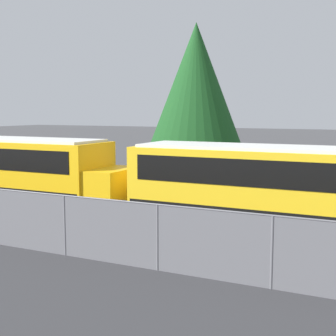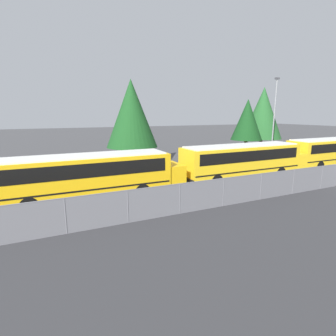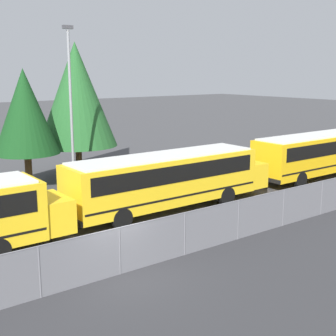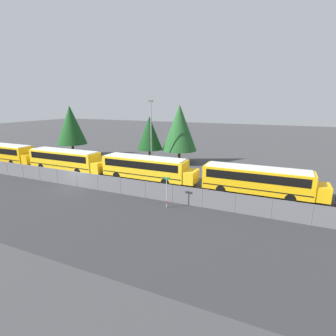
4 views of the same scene
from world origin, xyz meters
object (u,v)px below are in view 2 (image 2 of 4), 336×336
object	(u,v)px
tree_1	(263,113)
tree_3	(247,120)
school_bus_3	(244,159)
tree_2	(131,114)
school_bus_2	(91,173)
school_bus_4	(333,150)
light_pole	(274,116)

from	to	relation	value
tree_1	tree_3	xyz separation A→B (m)	(-4.34, -1.80, -0.84)
school_bus_3	tree_2	xyz separation A→B (m)	(-7.22, 8.86, 3.79)
school_bus_2	tree_3	distance (m)	23.51
school_bus_2	tree_2	bearing A→B (deg)	57.99
school_bus_3	school_bus_4	size ratio (longest dim) A/B	1.00
light_pole	tree_1	distance (m)	5.26
school_bus_2	school_bus_4	xyz separation A→B (m)	(25.51, 0.68, 0.00)
school_bus_3	tree_2	distance (m)	12.04
school_bus_4	light_pole	distance (m)	7.49
school_bus_3	tree_3	xyz separation A→B (m)	(8.40, 9.42, 3.02)
school_bus_2	tree_1	bearing A→B (deg)	23.97
tree_1	school_bus_2	bearing A→B (deg)	-156.03
tree_1	school_bus_4	bearing A→B (deg)	-90.46
tree_2	school_bus_2	bearing A→B (deg)	-122.01
light_pole	tree_2	world-z (taller)	light_pole
school_bus_4	tree_3	distance (m)	10.32
light_pole	tree_2	bearing A→B (deg)	172.79
school_bus_2	light_pole	distance (m)	24.24
school_bus_2	school_bus_3	bearing A→B (deg)	0.72
school_bus_2	light_pole	size ratio (longest dim) A/B	1.25
school_bus_2	light_pole	bearing A→B (deg)	16.53
tree_2	school_bus_4	bearing A→B (deg)	-22.76
tree_3	school_bus_4	bearing A→B (deg)	-64.43
school_bus_4	light_pole	bearing A→B (deg)	112.27
tree_1	tree_3	distance (m)	4.77
school_bus_3	tree_3	distance (m)	12.98
school_bus_4	tree_2	xyz separation A→B (m)	(-19.87, 8.34, 3.79)
school_bus_3	light_pole	bearing A→B (deg)	33.33
light_pole	tree_1	xyz separation A→B (m)	(2.60, 4.55, 0.38)
school_bus_3	light_pole	world-z (taller)	light_pole
school_bus_2	tree_1	xyz separation A→B (m)	(25.60, 11.38, 3.86)
light_pole	tree_1	world-z (taller)	light_pole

